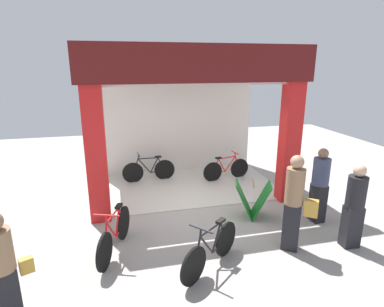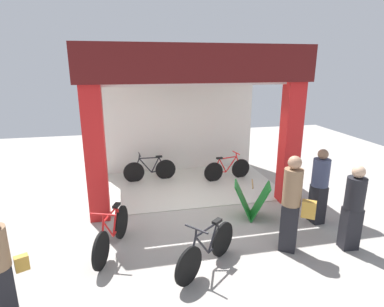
{
  "view_description": "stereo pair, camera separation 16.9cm",
  "coord_description": "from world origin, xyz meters",
  "px_view_note": "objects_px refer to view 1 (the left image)",
  "views": [
    {
      "loc": [
        -1.78,
        -6.57,
        3.31
      ],
      "look_at": [
        0.0,
        0.74,
        1.15
      ],
      "focal_mm": 29.43,
      "sensor_mm": 36.0,
      "label": 1
    },
    {
      "loc": [
        -1.61,
        -6.61,
        3.31
      ],
      "look_at": [
        0.0,
        0.74,
        1.15
      ],
      "focal_mm": 29.43,
      "sensor_mm": 36.0,
      "label": 2
    }
  ],
  "objects_px": {
    "bicycle_inside_0": "(226,169)",
    "bicycle_parked_1": "(115,234)",
    "sandwich_board_sign": "(252,200)",
    "bicycle_parked_0": "(211,249)",
    "pedestrian_1": "(3,268)",
    "pedestrian_3": "(354,205)",
    "bicycle_inside_1": "(149,170)",
    "pedestrian_0": "(295,202)",
    "pedestrian_2": "(320,184)"
  },
  "relations": [
    {
      "from": "bicycle_parked_1",
      "to": "pedestrian_3",
      "type": "relative_size",
      "value": 0.97
    },
    {
      "from": "bicycle_parked_0",
      "to": "pedestrian_1",
      "type": "relative_size",
      "value": 0.79
    },
    {
      "from": "sandwich_board_sign",
      "to": "pedestrian_1",
      "type": "xyz_separation_m",
      "value": [
        -4.33,
        -2.02,
        0.42
      ]
    },
    {
      "from": "sandwich_board_sign",
      "to": "pedestrian_2",
      "type": "relative_size",
      "value": 0.56
    },
    {
      "from": "bicycle_inside_0",
      "to": "pedestrian_1",
      "type": "height_order",
      "value": "pedestrian_1"
    },
    {
      "from": "bicycle_inside_0",
      "to": "sandwich_board_sign",
      "type": "distance_m",
      "value": 2.38
    },
    {
      "from": "bicycle_parked_1",
      "to": "pedestrian_1",
      "type": "height_order",
      "value": "pedestrian_1"
    },
    {
      "from": "bicycle_inside_1",
      "to": "pedestrian_0",
      "type": "distance_m",
      "value": 4.69
    },
    {
      "from": "bicycle_parked_0",
      "to": "pedestrian_3",
      "type": "xyz_separation_m",
      "value": [
        2.72,
        0.03,
        0.48
      ]
    },
    {
      "from": "pedestrian_2",
      "to": "sandwich_board_sign",
      "type": "bearing_deg",
      "value": 159.12
    },
    {
      "from": "bicycle_inside_0",
      "to": "bicycle_parked_1",
      "type": "relative_size",
      "value": 0.94
    },
    {
      "from": "pedestrian_0",
      "to": "pedestrian_1",
      "type": "relative_size",
      "value": 1.13
    },
    {
      "from": "sandwich_board_sign",
      "to": "pedestrian_0",
      "type": "xyz_separation_m",
      "value": [
        0.18,
        -1.34,
        0.53
      ]
    },
    {
      "from": "pedestrian_3",
      "to": "bicycle_parked_1",
      "type": "bearing_deg",
      "value": 168.99
    },
    {
      "from": "pedestrian_2",
      "to": "bicycle_inside_1",
      "type": "bearing_deg",
      "value": 135.08
    },
    {
      "from": "bicycle_parked_0",
      "to": "bicycle_inside_1",
      "type": "bearing_deg",
      "value": 97.31
    },
    {
      "from": "bicycle_inside_1",
      "to": "bicycle_parked_0",
      "type": "distance_m",
      "value": 4.36
    },
    {
      "from": "bicycle_parked_0",
      "to": "bicycle_parked_1",
      "type": "xyz_separation_m",
      "value": [
        -1.54,
        0.86,
        0.01
      ]
    },
    {
      "from": "bicycle_inside_1",
      "to": "pedestrian_0",
      "type": "xyz_separation_m",
      "value": [
        2.16,
        -4.12,
        0.6
      ]
    },
    {
      "from": "pedestrian_1",
      "to": "pedestrian_3",
      "type": "distance_m",
      "value": 5.65
    },
    {
      "from": "bicycle_inside_0",
      "to": "bicycle_parked_1",
      "type": "distance_m",
      "value": 4.44
    },
    {
      "from": "bicycle_inside_0",
      "to": "bicycle_inside_1",
      "type": "height_order",
      "value": "bicycle_inside_1"
    },
    {
      "from": "bicycle_inside_0",
      "to": "bicycle_parked_0",
      "type": "height_order",
      "value": "bicycle_parked_0"
    },
    {
      "from": "bicycle_inside_1",
      "to": "pedestrian_0",
      "type": "relative_size",
      "value": 0.85
    },
    {
      "from": "bicycle_inside_1",
      "to": "bicycle_parked_1",
      "type": "xyz_separation_m",
      "value": [
        -0.99,
        -3.47,
        0.03
      ]
    },
    {
      "from": "sandwich_board_sign",
      "to": "pedestrian_1",
      "type": "relative_size",
      "value": 0.57
    },
    {
      "from": "bicycle_inside_0",
      "to": "bicycle_parked_0",
      "type": "bearing_deg",
      "value": -113.03
    },
    {
      "from": "bicycle_parked_1",
      "to": "pedestrian_2",
      "type": "height_order",
      "value": "pedestrian_2"
    },
    {
      "from": "bicycle_inside_0",
      "to": "bicycle_parked_1",
      "type": "bearing_deg",
      "value": -136.35
    },
    {
      "from": "bicycle_inside_0",
      "to": "sandwich_board_sign",
      "type": "bearing_deg",
      "value": -95.68
    },
    {
      "from": "bicycle_inside_1",
      "to": "pedestrian_0",
      "type": "bearing_deg",
      "value": -62.32
    },
    {
      "from": "bicycle_inside_0",
      "to": "bicycle_inside_1",
      "type": "relative_size",
      "value": 0.96
    },
    {
      "from": "bicycle_inside_0",
      "to": "pedestrian_0",
      "type": "xyz_separation_m",
      "value": [
        -0.06,
        -3.71,
        0.61
      ]
    },
    {
      "from": "bicycle_inside_0",
      "to": "bicycle_parked_1",
      "type": "height_order",
      "value": "bicycle_parked_1"
    },
    {
      "from": "bicycle_inside_1",
      "to": "bicycle_parked_0",
      "type": "height_order",
      "value": "bicycle_parked_0"
    },
    {
      "from": "pedestrian_0",
      "to": "pedestrian_2",
      "type": "bearing_deg",
      "value": 37.23
    },
    {
      "from": "bicycle_inside_1",
      "to": "pedestrian_2",
      "type": "distance_m",
      "value": 4.66
    },
    {
      "from": "bicycle_inside_1",
      "to": "pedestrian_2",
      "type": "height_order",
      "value": "pedestrian_2"
    },
    {
      "from": "bicycle_inside_1",
      "to": "pedestrian_3",
      "type": "xyz_separation_m",
      "value": [
        3.28,
        -4.3,
        0.5
      ]
    },
    {
      "from": "sandwich_board_sign",
      "to": "pedestrian_3",
      "type": "height_order",
      "value": "pedestrian_3"
    },
    {
      "from": "pedestrian_0",
      "to": "pedestrian_2",
      "type": "relative_size",
      "value": 1.1
    },
    {
      "from": "pedestrian_1",
      "to": "pedestrian_3",
      "type": "bearing_deg",
      "value": 5.09
    },
    {
      "from": "sandwich_board_sign",
      "to": "pedestrian_2",
      "type": "xyz_separation_m",
      "value": [
        1.29,
        -0.49,
        0.44
      ]
    },
    {
      "from": "pedestrian_0",
      "to": "pedestrian_2",
      "type": "xyz_separation_m",
      "value": [
        1.12,
        0.85,
        -0.09
      ]
    },
    {
      "from": "bicycle_inside_0",
      "to": "bicycle_parked_1",
      "type": "xyz_separation_m",
      "value": [
        -3.21,
        -3.06,
        0.04
      ]
    },
    {
      "from": "bicycle_inside_0",
      "to": "pedestrian_1",
      "type": "bearing_deg",
      "value": -136.12
    },
    {
      "from": "bicycle_inside_1",
      "to": "bicycle_parked_1",
      "type": "relative_size",
      "value": 0.98
    },
    {
      "from": "bicycle_inside_0",
      "to": "bicycle_parked_0",
      "type": "relative_size",
      "value": 1.17
    },
    {
      "from": "bicycle_parked_1",
      "to": "pedestrian_1",
      "type": "xyz_separation_m",
      "value": [
        -1.36,
        -1.33,
        0.46
      ]
    },
    {
      "from": "bicycle_parked_0",
      "to": "pedestrian_0",
      "type": "relative_size",
      "value": 0.7
    }
  ]
}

